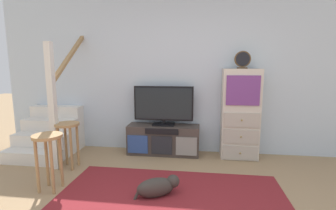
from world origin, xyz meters
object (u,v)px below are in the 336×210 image
at_px(side_cabinet, 240,114).
at_px(bar_stool_far, 68,134).
at_px(television, 163,105).
at_px(bar_stool_near, 48,149).
at_px(desk_clock, 243,60).
at_px(media_console, 163,140).
at_px(dog, 158,187).

bearing_deg(side_cabinet, bar_stool_far, -163.39).
bearing_deg(side_cabinet, television, 179.36).
relative_size(television, side_cabinet, 0.69).
bearing_deg(bar_stool_near, desk_clock, 30.06).
bearing_deg(bar_stool_far, media_console, 30.02).
height_order(bar_stool_near, bar_stool_far, bar_stool_near).
bearing_deg(bar_stool_near, bar_stool_far, 100.59).
xyz_separation_m(bar_stool_near, dog, (1.31, 0.02, -0.39)).
bearing_deg(media_console, side_cabinet, 0.47).
xyz_separation_m(side_cabinet, dog, (-1.09, -1.38, -0.60)).
xyz_separation_m(media_console, bar_stool_near, (-1.16, -1.39, 0.27)).
xyz_separation_m(bar_stool_far, dog, (1.43, -0.63, -0.38)).
xyz_separation_m(side_cabinet, desk_clock, (-0.00, -0.01, 0.85)).
distance_m(media_console, desk_clock, 1.80).
relative_size(side_cabinet, dog, 2.83).
bearing_deg(desk_clock, side_cabinet, 73.98).
xyz_separation_m(desk_clock, bar_stool_near, (-2.39, -1.38, -1.05)).
height_order(television, dog, television).
xyz_separation_m(television, desk_clock, (1.23, -0.03, 0.73)).
distance_m(media_console, side_cabinet, 1.32).
bearing_deg(media_console, dog, -83.81).
relative_size(desk_clock, dog, 0.53).
relative_size(television, bar_stool_near, 1.44).
relative_size(side_cabinet, desk_clock, 5.34).
bearing_deg(dog, bar_stool_far, 156.13).
xyz_separation_m(desk_clock, bar_stool_far, (-2.51, -0.74, -1.07)).
bearing_deg(desk_clock, bar_stool_near, -149.94).
relative_size(television, dog, 1.95).
distance_m(desk_clock, dog, 2.27).
xyz_separation_m(television, bar_stool_far, (-1.28, -0.76, -0.34)).
bearing_deg(dog, bar_stool_near, -179.34).
relative_size(desk_clock, bar_stool_far, 0.40).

